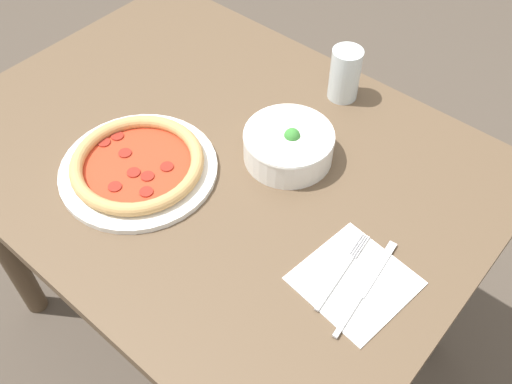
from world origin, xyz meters
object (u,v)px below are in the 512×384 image
at_px(glass, 345,74).
at_px(knife, 363,291).
at_px(fork, 342,272).
at_px(pizza, 138,165).
at_px(bowl, 288,144).

bearing_deg(glass, knife, -51.06).
bearing_deg(knife, fork, 74.49).
height_order(fork, knife, same).
relative_size(fork, glass, 1.50).
distance_m(pizza, fork, 0.45).
xyz_separation_m(bowl, fork, (0.24, -0.16, -0.03)).
height_order(bowl, fork, bowl).
bearing_deg(pizza, bowl, 48.25).
distance_m(pizza, glass, 0.48).
relative_size(bowl, fork, 1.01).
height_order(pizza, fork, pizza).
xyz_separation_m(pizza, bowl, (0.20, 0.22, 0.02)).
height_order(pizza, bowl, bowl).
bearing_deg(glass, pizza, -110.88).
relative_size(knife, glass, 1.82).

